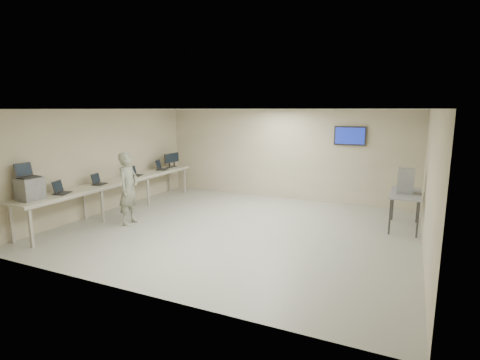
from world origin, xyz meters
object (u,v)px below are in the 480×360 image
at_px(equipment_box, 30,189).
at_px(soldier, 129,189).
at_px(side_table, 406,196).
at_px(workbench, 118,183).

relative_size(equipment_box, soldier, 0.27).
bearing_deg(equipment_box, side_table, 32.36).
height_order(soldier, side_table, soldier).
height_order(workbench, soldier, soldier).
bearing_deg(equipment_box, workbench, 90.50).
distance_m(workbench, side_table, 7.39).
bearing_deg(side_table, workbench, -166.47).
bearing_deg(soldier, workbench, 46.42).
distance_m(workbench, equipment_box, 2.55).
xyz_separation_m(equipment_box, soldier, (1.08, 1.80, -0.25)).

